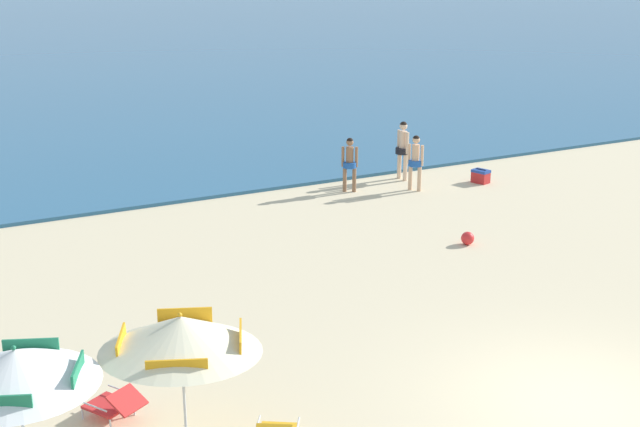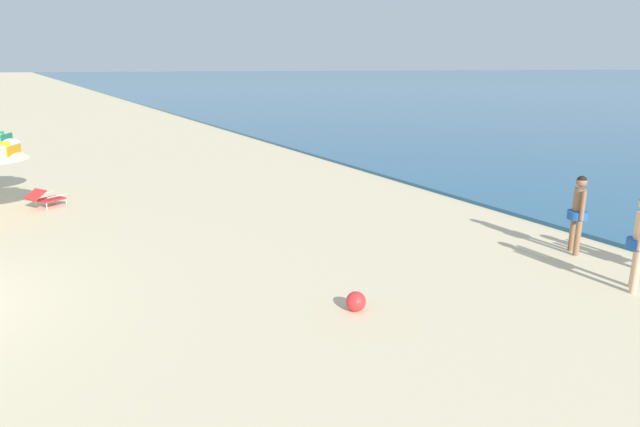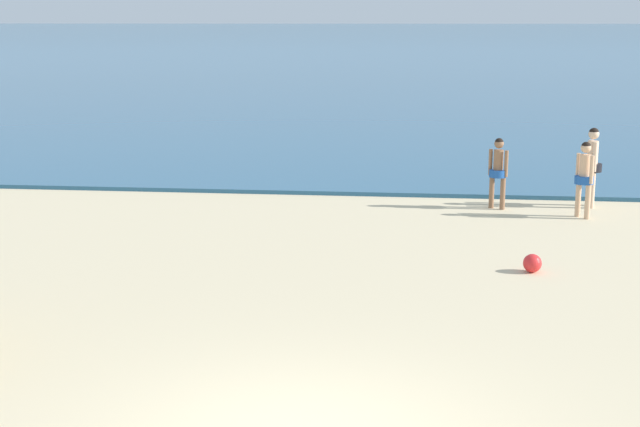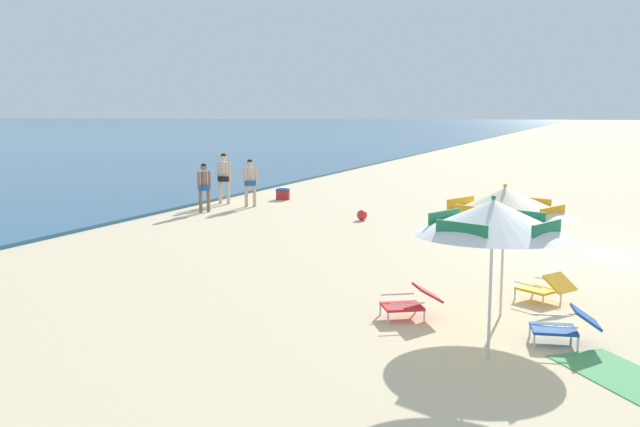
{
  "view_description": "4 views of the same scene",
  "coord_description": "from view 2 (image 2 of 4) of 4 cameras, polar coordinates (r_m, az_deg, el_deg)",
  "views": [
    {
      "loc": [
        -8.75,
        -8.08,
        6.59
      ],
      "look_at": [
        -0.25,
        8.09,
        0.88
      ],
      "focal_mm": 46.78,
      "sensor_mm": 36.0,
      "label": 1
    },
    {
      "loc": [
        9.57,
        2.58,
        3.65
      ],
      "look_at": [
        0.05,
        7.77,
        0.73
      ],
      "focal_mm": 30.74,
      "sensor_mm": 36.0,
      "label": 2
    },
    {
      "loc": [
        1.15,
        -8.43,
        4.16
      ],
      "look_at": [
        -0.69,
        7.91,
        0.68
      ],
      "focal_mm": 51.78,
      "sensor_mm": 36.0,
      "label": 3
    },
    {
      "loc": [
        -16.68,
        0.4,
        3.16
      ],
      "look_at": [
        -0.04,
        6.93,
        0.6
      ],
      "focal_mm": 39.11,
      "sensor_mm": 36.0,
      "label": 4
    }
  ],
  "objects": [
    {
      "name": "lounge_chair_beside_umbrella",
      "position": [
        16.31,
        -26.69,
        1.48
      ],
      "size": [
        0.9,
        1.03,
        0.52
      ],
      "color": "red",
      "rests_on": "ground"
    },
    {
      "name": "person_standing_beside",
      "position": [
        11.98,
        25.29,
        0.42
      ],
      "size": [
        0.41,
        0.39,
        1.59
      ],
      "color": "#8C6042",
      "rests_on": "ground"
    },
    {
      "name": "beach_ball",
      "position": [
        8.54,
        3.76,
        -9.12
      ],
      "size": [
        0.31,
        0.31,
        0.31
      ],
      "primitive_type": "sphere",
      "color": "red",
      "rests_on": "ground"
    }
  ]
}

